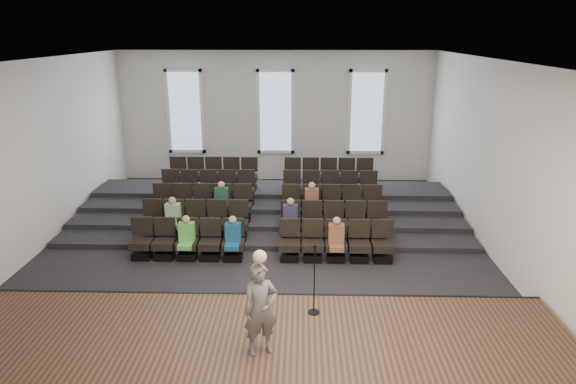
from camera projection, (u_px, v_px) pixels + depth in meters
The scene contains 14 objects.
ground at pixel (263, 250), 13.91m from camera, with size 14.00×14.00×0.00m, color #232325.
ceiling at pixel (260, 60), 12.40m from camera, with size 12.00×14.00×0.02m, color white.
wall_back at pixel (276, 117), 19.85m from camera, with size 12.00×0.04×5.00m, color silver.
wall_front at pixel (219, 295), 6.47m from camera, with size 12.00×0.04×5.00m, color silver.
wall_left at pixel (31, 159), 13.32m from camera, with size 0.04×14.00×5.00m, color silver.
wall_right at pixel (499, 162), 13.00m from camera, with size 0.04×14.00×5.00m, color silver.
stage at pixel (241, 356), 8.97m from camera, with size 11.80×3.60×0.50m, color #4F3922.
stage_lip at pixel (251, 305), 10.66m from camera, with size 11.80×0.06×0.52m, color black.
risers at pixel (270, 205), 16.87m from camera, with size 11.80×4.80×0.60m.
seating_rows at pixel (267, 208), 15.17m from camera, with size 6.80×4.70×1.67m.
windows at pixel (276, 112), 19.73m from camera, with size 8.44×0.10×3.24m.
audience at pixel (250, 218), 13.96m from camera, with size 4.85×2.64×1.10m.
speaker at pixel (261, 309), 8.45m from camera, with size 0.59×0.38×1.61m, color #5B5856.
mic_stand at pixel (314, 293), 9.76m from camera, with size 0.24×0.24×1.42m.
Camera 1 is at (1.03, -12.77, 5.69)m, focal length 32.00 mm.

